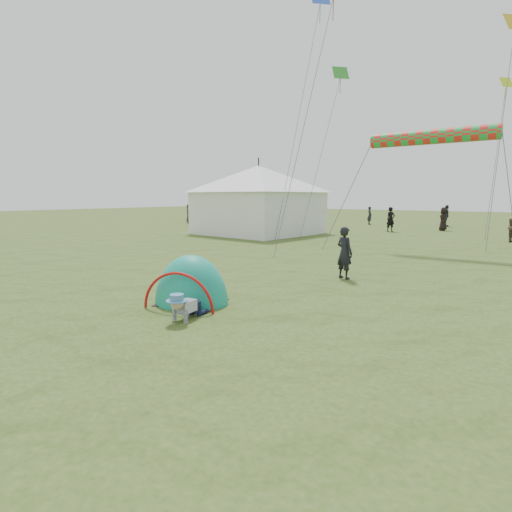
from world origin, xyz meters
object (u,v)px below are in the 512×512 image
Objects in this scene: crawling_toddler at (184,306)px; event_marquee at (259,197)px; popup_tent at (192,303)px; standing_adult at (344,253)px.

crawling_toddler is 0.11× the size of event_marquee.
popup_tent is at bearing 120.52° from crawling_toddler.
standing_adult is at bearing 51.77° from popup_tent.
standing_adult is (1.78, 4.70, 0.79)m from popup_tent.
standing_adult is (0.98, 5.73, 0.49)m from crawling_toddler.
crawling_toddler is at bearing 101.74° from standing_adult.
popup_tent is 1.44× the size of standing_adult.
crawling_toddler is 19.15m from event_marquee.
event_marquee is (-10.61, 10.69, 1.62)m from standing_adult.
standing_adult reaches higher than popup_tent.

